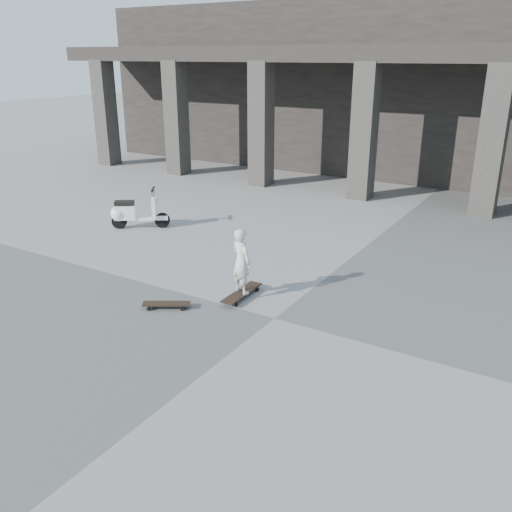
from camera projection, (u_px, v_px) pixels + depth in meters
The scene contains 6 objects.
ground at pixel (274, 318), 9.10m from camera, with size 90.00×90.00×0.00m, color #535250.
colonnade at pixel (468, 89), 19.06m from camera, with size 28.00×8.82×6.00m.
longboard at pixel (242, 293), 9.86m from camera, with size 0.28×1.09×0.11m.
skateboard_spare at pixel (166, 304), 9.45m from camera, with size 0.81×0.60×0.10m.
child at pixel (241, 261), 9.65m from camera, with size 0.44×0.29×1.20m, color beige.
scooter at pixel (130, 213), 13.72m from camera, with size 1.27×0.98×1.03m.
Camera 1 is at (3.99, -7.13, 4.16)m, focal length 38.00 mm.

